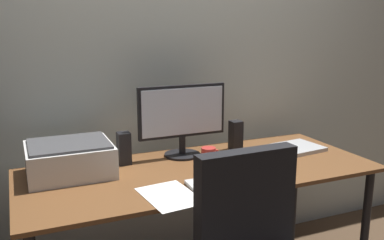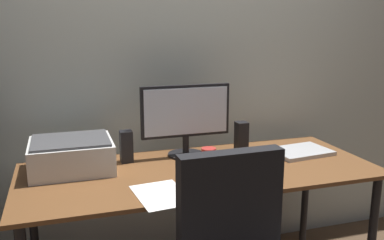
{
  "view_description": "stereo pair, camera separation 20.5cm",
  "coord_description": "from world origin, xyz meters",
  "px_view_note": "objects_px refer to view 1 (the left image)",
  "views": [
    {
      "loc": [
        -0.85,
        -1.85,
        1.46
      ],
      "look_at": [
        -0.03,
        0.04,
        0.99
      ],
      "focal_mm": 39.41,
      "sensor_mm": 36.0,
      "label": 1
    },
    {
      "loc": [
        -0.65,
        -1.92,
        1.46
      ],
      "look_at": [
        -0.03,
        0.04,
        0.99
      ],
      "focal_mm": 39.41,
      "sensor_mm": 36.0,
      "label": 2
    }
  ],
  "objects_px": {
    "laptop": "(293,148)",
    "desk": "(200,182)",
    "keyboard": "(218,181)",
    "monitor": "(182,116)",
    "mouse": "(260,174)",
    "speaker_left": "(124,148)",
    "speaker_right": "(236,135)",
    "coffee_mug": "(209,157)",
    "printer": "(70,159)"
  },
  "relations": [
    {
      "from": "laptop",
      "to": "desk",
      "type": "bearing_deg",
      "value": 179.99
    },
    {
      "from": "keyboard",
      "to": "laptop",
      "type": "xyz_separation_m",
      "value": [
        0.64,
        0.29,
        0.0
      ]
    },
    {
      "from": "monitor",
      "to": "keyboard",
      "type": "height_order",
      "value": "monitor"
    },
    {
      "from": "desk",
      "to": "keyboard",
      "type": "height_order",
      "value": "keyboard"
    },
    {
      "from": "keyboard",
      "to": "mouse",
      "type": "height_order",
      "value": "mouse"
    },
    {
      "from": "mouse",
      "to": "speaker_left",
      "type": "bearing_deg",
      "value": 125.52
    },
    {
      "from": "mouse",
      "to": "speaker_right",
      "type": "relative_size",
      "value": 0.56
    },
    {
      "from": "mouse",
      "to": "speaker_right",
      "type": "distance_m",
      "value": 0.48
    },
    {
      "from": "mouse",
      "to": "speaker_left",
      "type": "xyz_separation_m",
      "value": [
        -0.54,
        0.46,
        0.07
      ]
    },
    {
      "from": "laptop",
      "to": "speaker_left",
      "type": "xyz_separation_m",
      "value": [
        -0.96,
        0.15,
        0.07
      ]
    },
    {
      "from": "desk",
      "to": "laptop",
      "type": "xyz_separation_m",
      "value": [
        0.63,
        0.07,
        0.08
      ]
    },
    {
      "from": "desk",
      "to": "mouse",
      "type": "relative_size",
      "value": 18.69
    },
    {
      "from": "speaker_right",
      "to": "speaker_left",
      "type": "bearing_deg",
      "value": 180.0
    },
    {
      "from": "monitor",
      "to": "laptop",
      "type": "relative_size",
      "value": 1.56
    },
    {
      "from": "monitor",
      "to": "desk",
      "type": "bearing_deg",
      "value": -88.72
    },
    {
      "from": "monitor",
      "to": "keyboard",
      "type": "xyz_separation_m",
      "value": [
        -0.01,
        -0.45,
        -0.22
      ]
    },
    {
      "from": "coffee_mug",
      "to": "speaker_right",
      "type": "height_order",
      "value": "speaker_right"
    },
    {
      "from": "speaker_left",
      "to": "speaker_right",
      "type": "distance_m",
      "value": 0.66
    },
    {
      "from": "speaker_left",
      "to": "speaker_right",
      "type": "relative_size",
      "value": 1.0
    },
    {
      "from": "keyboard",
      "to": "mouse",
      "type": "relative_size",
      "value": 3.02
    },
    {
      "from": "monitor",
      "to": "coffee_mug",
      "type": "bearing_deg",
      "value": -75.61
    },
    {
      "from": "monitor",
      "to": "mouse",
      "type": "xyz_separation_m",
      "value": [
        0.21,
        -0.46,
        -0.21
      ]
    },
    {
      "from": "keyboard",
      "to": "monitor",
      "type": "bearing_deg",
      "value": 90.64
    },
    {
      "from": "laptop",
      "to": "printer",
      "type": "bearing_deg",
      "value": 168.95
    },
    {
      "from": "desk",
      "to": "speaker_left",
      "type": "relative_size",
      "value": 10.55
    },
    {
      "from": "desk",
      "to": "coffee_mug",
      "type": "xyz_separation_m",
      "value": [
        0.05,
        0.01,
        0.12
      ]
    },
    {
      "from": "monitor",
      "to": "speaker_left",
      "type": "height_order",
      "value": "monitor"
    },
    {
      "from": "speaker_right",
      "to": "coffee_mug",
      "type": "bearing_deg",
      "value": -142.5
    },
    {
      "from": "keyboard",
      "to": "coffee_mug",
      "type": "xyz_separation_m",
      "value": [
        0.06,
        0.23,
        0.04
      ]
    },
    {
      "from": "laptop",
      "to": "speaker_right",
      "type": "relative_size",
      "value": 1.88
    },
    {
      "from": "desk",
      "to": "monitor",
      "type": "height_order",
      "value": "monitor"
    },
    {
      "from": "monitor",
      "to": "mouse",
      "type": "relative_size",
      "value": 5.18
    },
    {
      "from": "monitor",
      "to": "laptop",
      "type": "xyz_separation_m",
      "value": [
        0.63,
        -0.16,
        -0.22
      ]
    },
    {
      "from": "monitor",
      "to": "keyboard",
      "type": "bearing_deg",
      "value": -90.75
    },
    {
      "from": "monitor",
      "to": "laptop",
      "type": "distance_m",
      "value": 0.69
    },
    {
      "from": "desk",
      "to": "monitor",
      "type": "relative_size",
      "value": 3.6
    },
    {
      "from": "laptop",
      "to": "printer",
      "type": "distance_m",
      "value": 1.25
    },
    {
      "from": "laptop",
      "to": "keyboard",
      "type": "bearing_deg",
      "value": -161.92
    },
    {
      "from": "desk",
      "to": "speaker_left",
      "type": "height_order",
      "value": "speaker_left"
    },
    {
      "from": "monitor",
      "to": "printer",
      "type": "bearing_deg",
      "value": -174.6
    },
    {
      "from": "keyboard",
      "to": "coffee_mug",
      "type": "relative_size",
      "value": 2.88
    },
    {
      "from": "mouse",
      "to": "printer",
      "type": "distance_m",
      "value": 0.92
    },
    {
      "from": "printer",
      "to": "speaker_left",
      "type": "bearing_deg",
      "value": 10.06
    },
    {
      "from": "coffee_mug",
      "to": "speaker_left",
      "type": "height_order",
      "value": "speaker_left"
    },
    {
      "from": "monitor",
      "to": "coffee_mug",
      "type": "height_order",
      "value": "monitor"
    },
    {
      "from": "speaker_right",
      "to": "printer",
      "type": "distance_m",
      "value": 0.95
    },
    {
      "from": "monitor",
      "to": "speaker_left",
      "type": "bearing_deg",
      "value": -178.62
    },
    {
      "from": "monitor",
      "to": "printer",
      "type": "height_order",
      "value": "monitor"
    },
    {
      "from": "desk",
      "to": "coffee_mug",
      "type": "distance_m",
      "value": 0.13
    },
    {
      "from": "keyboard",
      "to": "speaker_left",
      "type": "height_order",
      "value": "speaker_left"
    }
  ]
}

